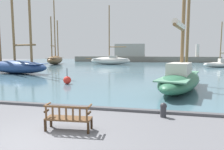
% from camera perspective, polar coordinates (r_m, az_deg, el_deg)
% --- Properties ---
extents(ground_plane, '(160.00, 160.00, 0.00)m').
position_cam_1_polar(ground_plane, '(6.91, -22.07, -17.17)').
color(ground_plane, slate).
extents(harbor_water, '(100.00, 80.00, 0.08)m').
position_cam_1_polar(harbor_water, '(49.41, 7.96, 3.06)').
color(harbor_water, slate).
rests_on(harbor_water, ground).
extents(quay_edge_kerb, '(40.00, 0.30, 0.12)m').
position_cam_1_polar(quay_edge_kerb, '(10.11, -9.59, -8.95)').
color(quay_edge_kerb, '#4C4C50').
rests_on(quay_edge_kerb, ground).
extents(park_bench, '(1.63, 0.63, 0.92)m').
position_cam_1_polar(park_bench, '(7.26, -12.41, -11.75)').
color(park_bench, '#322113').
rests_on(park_bench, ground).
extents(sailboat_mid_starboard, '(10.90, 2.94, 13.54)m').
position_cam_1_polar(sailboat_mid_starboard, '(47.00, -0.49, 4.29)').
color(sailboat_mid_starboard, silver).
rests_on(sailboat_mid_starboard, harbor_water).
extents(sailboat_far_starboard, '(5.52, 11.61, 15.25)m').
position_cam_1_polar(sailboat_far_starboard, '(50.77, -15.91, 4.42)').
color(sailboat_far_starboard, brown).
rests_on(sailboat_far_starboard, harbor_water).
extents(sailboat_mid_port, '(6.66, 3.09, 8.42)m').
position_cam_1_polar(sailboat_mid_port, '(42.79, 28.69, 2.87)').
color(sailboat_mid_port, silver).
rests_on(sailboat_mid_port, harbor_water).
extents(sailboat_far_port, '(10.31, 4.99, 14.07)m').
position_cam_1_polar(sailboat_far_port, '(28.92, -25.65, 2.77)').
color(sailboat_far_port, navy).
rests_on(sailboat_far_port, harbor_water).
extents(sailboat_centre_channel, '(4.73, 10.98, 12.90)m').
position_cam_1_polar(sailboat_centre_channel, '(15.08, 19.03, -0.30)').
color(sailboat_centre_channel, '#2D6647').
rests_on(sailboat_centre_channel, harbor_water).
extents(mooring_bollard, '(0.28, 0.28, 0.62)m').
position_cam_1_polar(mooring_bollard, '(8.81, 14.46, -9.41)').
color(mooring_bollard, '#2D2D33').
rests_on(mooring_bollard, ground).
extents(channel_buoy, '(0.66, 0.66, 1.36)m').
position_cam_1_polar(channel_buoy, '(17.48, -12.68, -1.43)').
color(channel_buoy, red).
rests_on(channel_buoy, harbor_water).
extents(far_breakwater, '(43.75, 2.40, 5.60)m').
position_cam_1_polar(far_breakwater, '(62.14, 8.01, 5.20)').
color(far_breakwater, slate).
rests_on(far_breakwater, ground).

